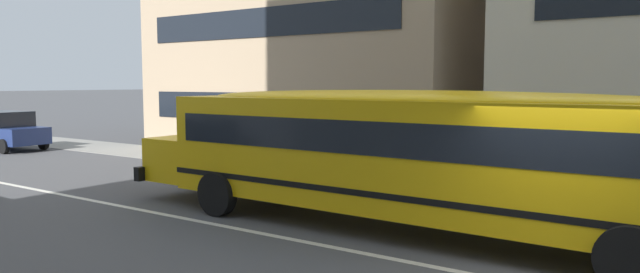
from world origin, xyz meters
TOP-DOWN VIEW (x-y plane):
  - sidewalk_far at (0.00, 7.17)m, footprint 120.00×3.00m
  - school_bus at (-3.18, 1.71)m, footprint 12.18×2.98m
  - parked_car_dark_blue_beside_sign at (-23.08, 4.27)m, footprint 3.97×2.01m

SIDE VIEW (x-z plane):
  - sidewalk_far at x=0.00m, z-range 0.00..0.01m
  - parked_car_dark_blue_beside_sign at x=-23.08m, z-range 0.02..1.66m
  - school_bus at x=-3.18m, z-range 0.26..2.97m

